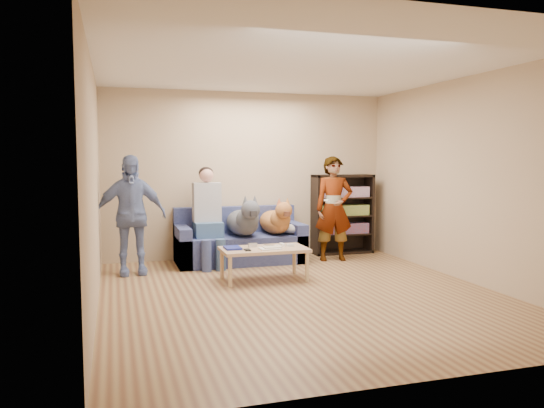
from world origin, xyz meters
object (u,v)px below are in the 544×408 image
object	(u,v)px
person_seated	(208,213)
dog_gray	(244,221)
sofa	(239,243)
bookshelf	(342,212)
person_standing_right	(334,209)
camera_silver	(253,245)
dog_tan	(276,220)
notebook_blue	(233,248)
person_standing_left	(130,215)
coffee_table	(264,251)

from	to	relation	value
person_seated	dog_gray	distance (m)	0.54
sofa	bookshelf	world-z (taller)	bookshelf
person_standing_right	camera_silver	world-z (taller)	person_standing_right
sofa	person_standing_right	bearing A→B (deg)	-11.75
sofa	dog_tan	distance (m)	0.66
dog_gray	notebook_blue	bearing A→B (deg)	-111.40
sofa	bookshelf	distance (m)	1.86
notebook_blue	person_seated	size ratio (longest dim) A/B	0.18
person_standing_left	sofa	xyz separation A→B (m)	(1.60, 0.42, -0.53)
bookshelf	coffee_table	bearing A→B (deg)	-139.60
sofa	dog_gray	xyz separation A→B (m)	(0.02, -0.22, 0.37)
camera_silver	dog_tan	xyz separation A→B (m)	(0.63, 0.99, 0.19)
person_seated	camera_silver	bearing A→B (deg)	-68.62
sofa	person_seated	bearing A→B (deg)	-165.63
camera_silver	sofa	world-z (taller)	sofa
bookshelf	camera_silver	bearing A→B (deg)	-143.74
dog_tan	person_standing_right	bearing A→B (deg)	-8.55
coffee_table	person_seated	bearing A→B (deg)	114.47
sofa	dog_gray	world-z (taller)	dog_gray
camera_silver	person_seated	distance (m)	1.15
notebook_blue	dog_tan	size ratio (longest dim) A/B	0.22
camera_silver	person_seated	world-z (taller)	person_seated
sofa	coffee_table	bearing A→B (deg)	-88.74
dog_gray	person_seated	bearing A→B (deg)	169.32
sofa	bookshelf	xyz separation A→B (m)	(1.80, 0.23, 0.40)
person_standing_right	sofa	xyz separation A→B (m)	(-1.42, 0.30, -0.52)
notebook_blue	dog_gray	world-z (taller)	dog_gray
sofa	dog_tan	size ratio (longest dim) A/B	1.64
person_standing_right	coffee_table	distance (m)	1.76
camera_silver	sofa	bearing A→B (deg)	85.44
person_seated	dog_gray	world-z (taller)	person_seated
camera_silver	dog_gray	world-z (taller)	dog_gray
person_standing_left	coffee_table	xyz separation A→B (m)	(1.63, -0.86, -0.43)
notebook_blue	person_standing_right	bearing A→B (deg)	27.37
person_seated	bookshelf	size ratio (longest dim) A/B	1.13
notebook_blue	person_seated	distance (m)	1.16
person_standing_left	bookshelf	world-z (taller)	person_standing_left
person_standing_left	dog_gray	world-z (taller)	person_standing_left
person_standing_right	coffee_table	xyz separation A→B (m)	(-1.39, -0.98, -0.42)
person_standing_right	dog_gray	world-z (taller)	person_standing_right
person_seated	bookshelf	xyz separation A→B (m)	(2.29, 0.36, -0.09)
coffee_table	sofa	bearing A→B (deg)	91.26
sofa	notebook_blue	bearing A→B (deg)	-106.90
person_seated	person_standing_left	bearing A→B (deg)	-165.22
notebook_blue	person_seated	world-z (taller)	person_seated
coffee_table	person_standing_left	bearing A→B (deg)	152.23
notebook_blue	dog_tan	world-z (taller)	dog_tan
person_standing_right	notebook_blue	distance (m)	2.05
dog_gray	bookshelf	world-z (taller)	bookshelf
person_standing_left	dog_tan	bearing A→B (deg)	3.37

